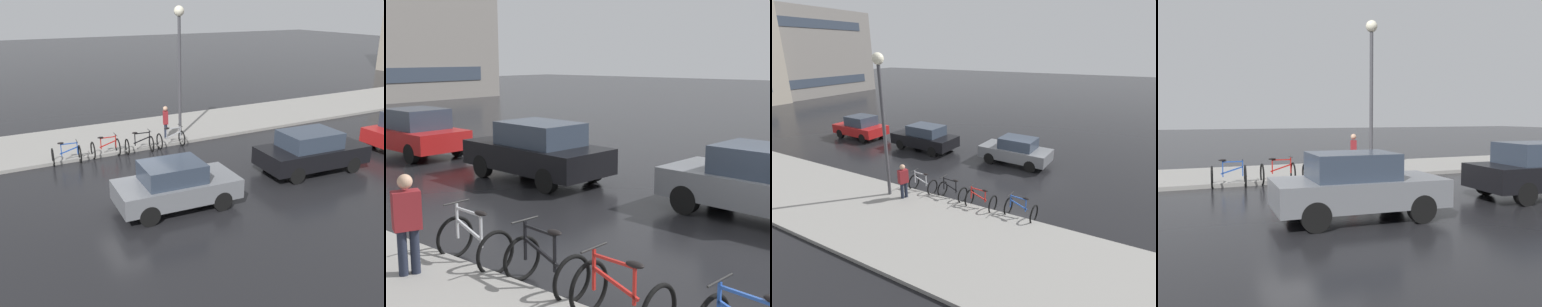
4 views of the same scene
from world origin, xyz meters
The scene contains 8 objects.
ground_plane centered at (0.00, 0.00, 0.00)m, with size 140.00×140.00×0.00m, color black.
bicycle_second centered at (-3.58, 0.05, 0.41)m, with size 0.80×1.17×0.96m.
bicycle_third centered at (-3.40, 1.52, 0.40)m, with size 0.82×1.22×0.99m.
bicycle_farthest centered at (-3.44, 3.05, 0.40)m, with size 0.80×1.19×1.00m.
car_grey centered at (2.07, 0.57, 0.78)m, with size 2.04×4.01×1.54m.
car_black centered at (1.70, 6.61, 0.81)m, with size 2.19×4.38×1.61m.
car_red centered at (1.70, 12.38, 0.80)m, with size 2.14×3.94×1.63m.
pedestrian centered at (-4.48, 3.29, 0.94)m, with size 0.46×0.37×1.67m.
Camera 2 is at (-8.68, -3.48, 3.34)m, focal length 50.00 mm.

